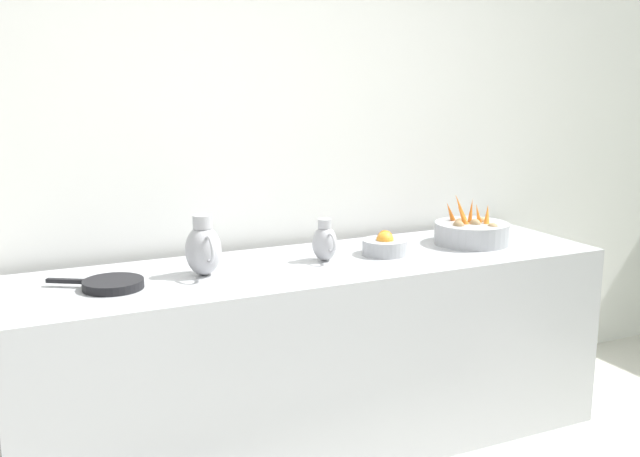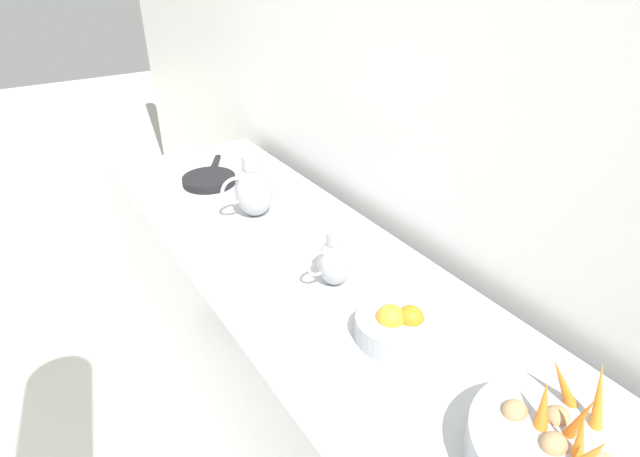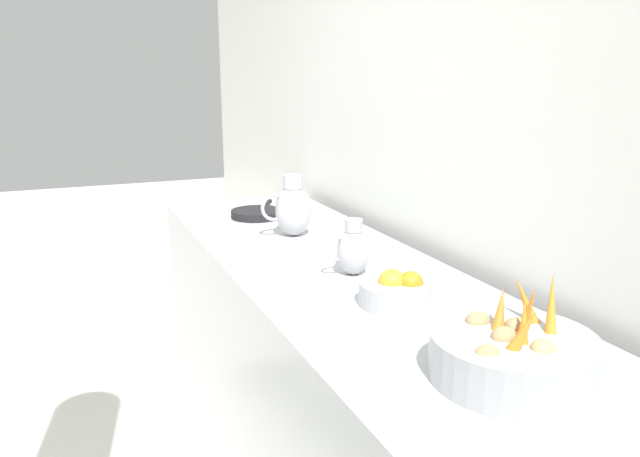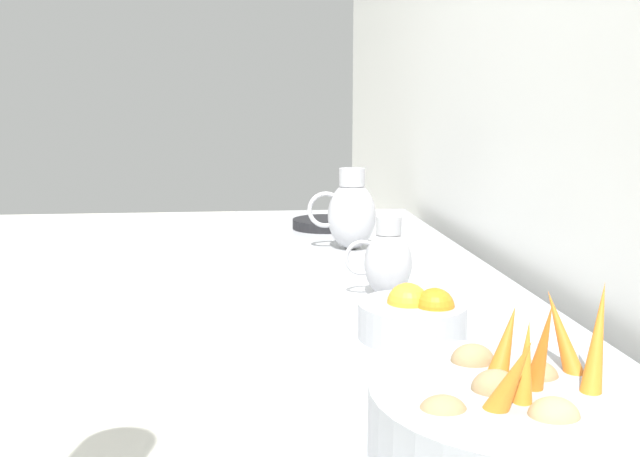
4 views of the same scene
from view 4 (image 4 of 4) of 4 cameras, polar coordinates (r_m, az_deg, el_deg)
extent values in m
cylinder|color=#9EA0A5|center=(0.93, 15.58, -15.35)|extent=(0.36, 0.36, 0.10)
cone|color=orange|center=(0.99, 19.06, -8.37)|extent=(0.06, 0.10, 0.13)
cone|color=orange|center=(0.83, 15.14, -11.98)|extent=(0.08, 0.08, 0.12)
cone|color=orange|center=(0.95, 14.73, -9.29)|extent=(0.08, 0.08, 0.11)
cone|color=orange|center=(0.93, 21.48, -9.00)|extent=(0.08, 0.09, 0.16)
cone|color=orange|center=(0.90, 17.42, -9.90)|extent=(0.05, 0.06, 0.15)
cone|color=orange|center=(0.87, 16.26, -11.03)|extent=(0.05, 0.06, 0.12)
ellipsoid|color=#9E7F56|center=(0.99, 12.26, -10.51)|extent=(0.06, 0.05, 0.05)
ellipsoid|color=tan|center=(0.85, 18.40, -14.32)|extent=(0.06, 0.05, 0.05)
ellipsoid|color=#9E7F56|center=(0.90, 14.03, -12.57)|extent=(0.06, 0.05, 0.05)
ellipsoid|color=#9E7F56|center=(0.84, 9.93, -14.48)|extent=(0.06, 0.05, 0.04)
ellipsoid|color=#9E7F56|center=(0.96, 17.00, -11.47)|extent=(0.06, 0.05, 0.04)
cylinder|color=#9EA0A5|center=(1.38, 7.46, -7.40)|extent=(0.21, 0.21, 0.07)
sphere|color=orange|center=(1.37, 7.12, -6.06)|extent=(0.08, 0.08, 0.08)
sphere|color=orange|center=(1.36, 9.29, -6.32)|extent=(0.07, 0.07, 0.07)
ellipsoid|color=#A3A3A8|center=(2.19, 2.59, 1.04)|extent=(0.15, 0.15, 0.21)
cylinder|color=#A3A3A8|center=(2.18, 2.62, 4.18)|extent=(0.08, 0.08, 0.06)
torus|color=#A3A3A8|center=(2.18, 0.46, 1.53)|extent=(0.11, 0.01, 0.11)
ellipsoid|color=#A3A3A8|center=(1.66, 5.53, -2.83)|extent=(0.11, 0.11, 0.16)
cylinder|color=#A3A3A8|center=(1.64, 5.58, 0.24)|extent=(0.06, 0.06, 0.04)
torus|color=#A3A3A8|center=(1.64, 3.44, -2.38)|extent=(0.09, 0.01, 0.09)
cylinder|color=black|center=(2.57, 0.39, 0.40)|extent=(0.24, 0.24, 0.03)
cube|color=black|center=(2.74, 2.14, 1.15)|extent=(0.10, 0.14, 0.02)
camera|label=1|loc=(3.96, -47.81, 12.17)|focal=41.65mm
camera|label=2|loc=(0.84, -57.17, 45.03)|focal=28.97mm
camera|label=3|loc=(0.64, -120.16, 15.06)|focal=35.26mm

